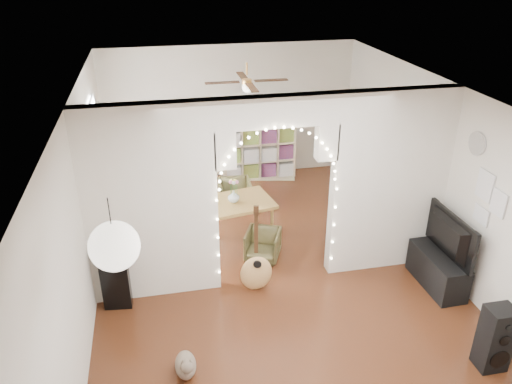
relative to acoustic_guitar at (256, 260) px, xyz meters
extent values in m
plane|color=black|center=(0.32, 0.25, -0.49)|extent=(7.50, 7.50, 0.00)
cube|color=white|center=(0.32, 0.25, 2.21)|extent=(5.00, 7.50, 0.02)
cube|color=silver|center=(0.32, 4.00, 0.86)|extent=(5.00, 0.02, 2.70)
cube|color=silver|center=(-2.18, 0.25, 0.86)|extent=(0.02, 7.50, 2.70)
cube|color=silver|center=(2.82, 0.25, 0.86)|extent=(0.02, 7.50, 2.70)
cube|color=silver|center=(-1.33, 0.25, 0.86)|extent=(1.70, 0.20, 2.70)
cube|color=silver|center=(1.97, 0.25, 0.86)|extent=(1.70, 0.20, 2.70)
cube|color=silver|center=(0.32, 0.25, 2.01)|extent=(1.60, 0.20, 0.40)
cube|color=white|center=(-2.15, 2.05, 1.01)|extent=(0.04, 1.20, 1.40)
cylinder|color=white|center=(2.80, -0.35, 1.61)|extent=(0.03, 0.31, 0.31)
sphere|color=white|center=(-1.58, -2.15, 1.76)|extent=(0.40, 0.40, 0.40)
cube|color=black|center=(-1.88, 0.00, -0.02)|extent=(0.37, 0.16, 0.94)
ellipsoid|color=#B9804A|center=(0.00, 0.00, -0.02)|extent=(0.48, 0.28, 0.54)
cube|color=black|center=(0.00, 0.00, 0.43)|extent=(0.06, 0.05, 0.62)
cube|color=black|center=(0.00, 0.00, 0.77)|extent=(0.07, 0.05, 0.14)
ellipsoid|color=brown|center=(-1.10, -1.36, -0.36)|extent=(0.27, 0.39, 0.27)
sphere|color=brown|center=(-1.08, -1.51, -0.23)|extent=(0.17, 0.17, 0.15)
cone|color=brown|center=(-1.12, -1.51, -0.15)|extent=(0.05, 0.05, 0.06)
cone|color=brown|center=(-1.05, -1.51, -0.15)|extent=(0.05, 0.05, 0.06)
cylinder|color=brown|center=(-1.11, -1.16, -0.45)|extent=(0.06, 0.25, 0.08)
cube|color=black|center=(2.32, -1.95, -0.08)|extent=(0.32, 0.27, 0.81)
cylinder|color=black|center=(2.32, -2.09, -0.26)|extent=(0.24, 0.02, 0.24)
cylinder|color=black|center=(2.32, -2.09, 0.01)|extent=(0.13, 0.02, 0.13)
cylinder|color=black|center=(2.32, -2.09, 0.19)|extent=(0.07, 0.02, 0.07)
cube|color=black|center=(2.52, -0.42, -0.24)|extent=(0.42, 1.01, 0.50)
imported|color=black|center=(2.52, -0.42, 0.32)|extent=(0.16, 1.08, 0.62)
cube|color=beige|center=(0.85, 3.75, 0.27)|extent=(1.53, 0.68, 1.53)
cube|color=brown|center=(-0.09, 1.28, 0.24)|extent=(1.32, 1.00, 0.05)
cylinder|color=brown|center=(-0.54, 0.87, -0.14)|extent=(0.05, 0.05, 0.70)
cylinder|color=brown|center=(0.48, 1.05, -0.14)|extent=(0.05, 0.05, 0.70)
cylinder|color=brown|center=(-0.66, 1.50, -0.14)|extent=(0.05, 0.05, 0.70)
cylinder|color=brown|center=(0.36, 1.68, -0.14)|extent=(0.05, 0.05, 0.70)
imported|color=silver|center=(-0.09, 1.28, 0.36)|extent=(0.21, 0.21, 0.19)
imported|color=#494424|center=(0.26, 0.76, -0.26)|extent=(0.67, 0.67, 0.47)
imported|color=#494424|center=(0.13, 2.50, -0.22)|extent=(0.59, 0.61, 0.53)
camera|label=1|loc=(-1.18, -5.59, 3.84)|focal=35.00mm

